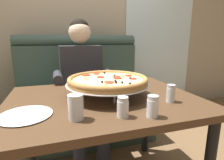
# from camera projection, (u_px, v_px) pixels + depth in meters

# --- Properties ---
(back_wall_with_window) EXTENTS (6.00, 0.12, 2.80)m
(back_wall_with_window) POSITION_uv_depth(u_px,v_px,m) (74.00, 14.00, 2.37)
(back_wall_with_window) COLOR tan
(back_wall_with_window) RESTS_ON ground_plane
(window_panel) EXTENTS (1.10, 0.02, 2.80)m
(window_panel) POSITION_uv_depth(u_px,v_px,m) (160.00, 17.00, 2.68)
(window_panel) COLOR white
(window_panel) RESTS_ON ground_plane
(booth_bench) EXTENTS (1.42, 0.78, 1.13)m
(booth_bench) POSITION_uv_depth(u_px,v_px,m) (83.00, 100.00, 2.06)
(booth_bench) COLOR #384C42
(booth_bench) RESTS_ON ground_plane
(dining_table) EXTENTS (1.17, 0.89, 0.72)m
(dining_table) POSITION_uv_depth(u_px,v_px,m) (104.00, 110.00, 1.16)
(dining_table) COLOR #4C331E
(dining_table) RESTS_ON ground_plane
(diner_main) EXTENTS (0.54, 0.64, 1.27)m
(diner_main) POSITION_uv_depth(u_px,v_px,m) (83.00, 79.00, 1.74)
(diner_main) COLOR #2D3342
(diner_main) RESTS_ON ground_plane
(pizza) EXTENTS (0.53, 0.53, 0.14)m
(pizza) POSITION_uv_depth(u_px,v_px,m) (108.00, 81.00, 1.15)
(pizza) COLOR silver
(pizza) RESTS_ON dining_table
(shaker_parmesan) EXTENTS (0.05, 0.05, 0.10)m
(shaker_parmesan) POSITION_uv_depth(u_px,v_px,m) (171.00, 95.00, 1.05)
(shaker_parmesan) COLOR white
(shaker_parmesan) RESTS_ON dining_table
(shaker_oregano) EXTENTS (0.06, 0.06, 0.10)m
(shaker_oregano) POSITION_uv_depth(u_px,v_px,m) (123.00, 108.00, 0.85)
(shaker_oregano) COLOR white
(shaker_oregano) RESTS_ON dining_table
(shaker_pepper_flakes) EXTENTS (0.06, 0.06, 0.11)m
(shaker_pepper_flakes) POSITION_uv_depth(u_px,v_px,m) (153.00, 108.00, 0.85)
(shaker_pepper_flakes) COLOR white
(shaker_pepper_flakes) RESTS_ON dining_table
(plate_near_left) EXTENTS (0.25, 0.25, 0.02)m
(plate_near_left) POSITION_uv_depth(u_px,v_px,m) (25.00, 114.00, 0.87)
(plate_near_left) COLOR white
(plate_near_left) RESTS_ON dining_table
(drinking_glass) EXTENTS (0.07, 0.07, 0.12)m
(drinking_glass) POSITION_uv_depth(u_px,v_px,m) (76.00, 108.00, 0.82)
(drinking_glass) COLOR silver
(drinking_glass) RESTS_ON dining_table
(patio_chair) EXTENTS (0.43, 0.42, 0.86)m
(patio_chair) POSITION_uv_depth(u_px,v_px,m) (130.00, 67.00, 3.66)
(patio_chair) COLOR black
(patio_chair) RESTS_ON ground_plane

